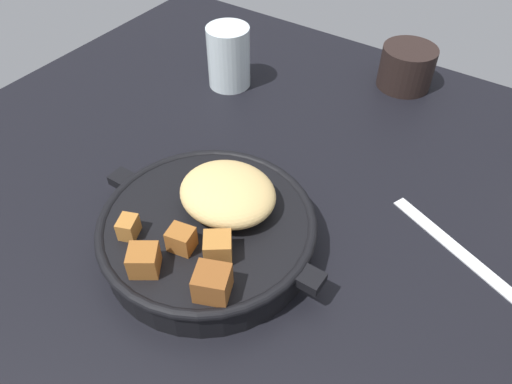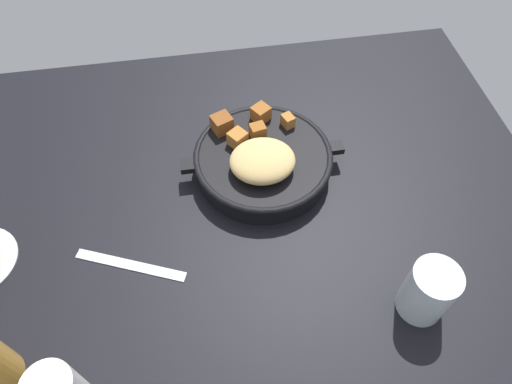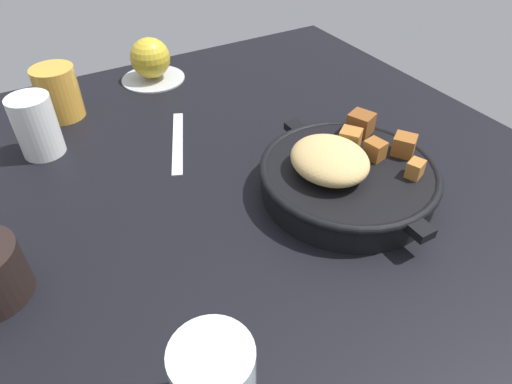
% 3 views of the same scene
% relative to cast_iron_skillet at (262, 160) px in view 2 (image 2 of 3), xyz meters
% --- Properties ---
extents(ground_plane, '(1.04, 0.88, 0.02)m').
position_rel_cast_iron_skillet_xyz_m(ground_plane, '(0.04, 0.09, -0.04)').
color(ground_plane, black).
extents(cast_iron_skillet, '(0.28, 0.24, 0.08)m').
position_rel_cast_iron_skillet_xyz_m(cast_iron_skillet, '(0.00, 0.00, 0.00)').
color(cast_iron_skillet, black).
rests_on(cast_iron_skillet, ground_plane).
extents(butter_knife, '(0.17, 0.08, 0.00)m').
position_rel_cast_iron_skillet_xyz_m(butter_knife, '(0.23, 0.15, -0.03)').
color(butter_knife, silver).
rests_on(butter_knife, ground_plane).
extents(water_glass_tall, '(0.07, 0.07, 0.10)m').
position_rel_cast_iron_skillet_xyz_m(water_glass_tall, '(-0.18, 0.29, 0.02)').
color(water_glass_tall, silver).
rests_on(water_glass_tall, ground_plane).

